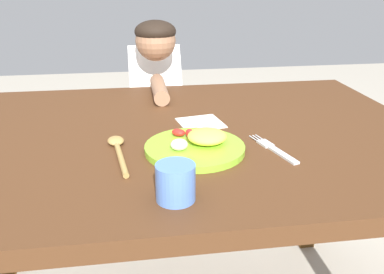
# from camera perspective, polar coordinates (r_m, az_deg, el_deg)

# --- Properties ---
(dining_table) EXTENTS (1.48, 0.99, 0.74)m
(dining_table) POSITION_cam_1_polar(r_m,az_deg,el_deg) (1.20, -3.12, -2.86)
(dining_table) COLOR #4D2D17
(dining_table) RESTS_ON ground_plane
(plate) EXTENTS (0.25, 0.25, 0.05)m
(plate) POSITION_cam_1_polar(r_m,az_deg,el_deg) (1.04, 0.67, -1.13)
(plate) COLOR #8ACD31
(plate) RESTS_ON dining_table
(fork) EXTENTS (0.07, 0.19, 0.01)m
(fork) POSITION_cam_1_polar(r_m,az_deg,el_deg) (1.07, 11.31, -1.69)
(fork) COLOR silver
(fork) RESTS_ON dining_table
(spoon) EXTENTS (0.06, 0.24, 0.02)m
(spoon) POSITION_cam_1_polar(r_m,az_deg,el_deg) (1.05, -10.16, -1.60)
(spoon) COLOR #AD8847
(spoon) RESTS_ON dining_table
(drinking_cup) EXTENTS (0.08, 0.08, 0.08)m
(drinking_cup) POSITION_cam_1_polar(r_m,az_deg,el_deg) (0.81, -2.29, -6.27)
(drinking_cup) COLOR #5582D5
(drinking_cup) RESTS_ON dining_table
(person) EXTENTS (0.22, 0.51, 0.99)m
(person) POSITION_cam_1_polar(r_m,az_deg,el_deg) (1.81, -4.90, 1.20)
(person) COLOR #494D5D
(person) RESTS_ON ground_plane
(napkin) EXTENTS (0.14, 0.14, 0.00)m
(napkin) POSITION_cam_1_polar(r_m,az_deg,el_deg) (1.23, 1.18, 1.96)
(napkin) COLOR white
(napkin) RESTS_ON dining_table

